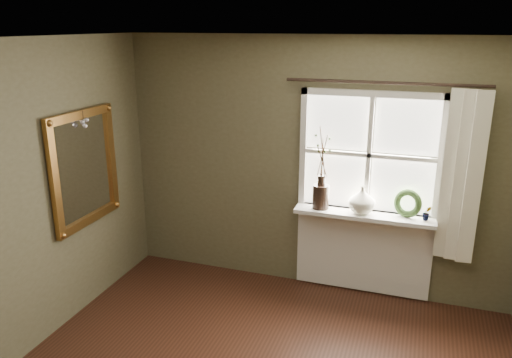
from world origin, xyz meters
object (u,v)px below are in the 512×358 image
Objects in this scene: cream_vase at (362,200)px; gilt_mirror at (85,168)px; wreath at (407,206)px; dark_jug at (321,197)px.

cream_vase is 0.24× the size of gilt_mirror.
gilt_mirror reaches higher than wreath.
dark_jug is 0.88× the size of wreath.
wreath is (0.83, 0.04, -0.02)m from dark_jug.
dark_jug is 0.90× the size of cream_vase.
gilt_mirror is (-2.49, -0.91, 0.34)m from cream_vase.
gilt_mirror is (-2.08, -0.91, 0.36)m from dark_jug.
dark_jug is 0.83m from wreath.
wreath is at bearing 2.75° from dark_jug.
cream_vase is at bearing 0.00° from dark_jug.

